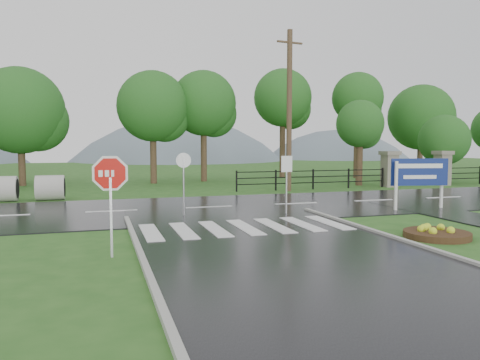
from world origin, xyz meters
name	(u,v)px	position (x,y,z in m)	size (l,w,h in m)	color
ground	(313,269)	(0.00, 0.00, 0.00)	(120.00, 120.00, 0.00)	#29591D
main_road	(209,208)	(0.00, 10.00, 0.00)	(90.00, 8.00, 0.04)	black
crosswalk	(245,227)	(0.00, 5.00, 0.06)	(6.50, 2.80, 0.02)	silver
pillar_west	(389,168)	(13.00, 16.00, 1.18)	(1.00, 1.00, 2.24)	gray
pillar_east	(442,167)	(17.00, 16.00, 1.18)	(1.00, 1.00, 2.24)	gray
fence_west	(313,177)	(7.75, 16.00, 0.72)	(9.58, 0.08, 1.20)	black
hills	(152,258)	(3.49, 65.00, -15.54)	(102.00, 48.00, 48.00)	slate
treeline	(178,181)	(1.00, 24.00, 0.00)	(83.20, 5.20, 10.00)	#1B531A
stop_sign	(110,182)	(-4.22, 2.37, 1.83)	(1.17, 0.11, 2.62)	#939399
estate_billboard	(420,175)	(8.15, 6.95, 1.46)	(2.39, 0.53, 2.12)	silver
flower_bed	(437,233)	(4.93, 2.00, 0.14)	(1.88, 1.88, 0.38)	#332111
reg_sign_small	(287,173)	(2.43, 7.38, 1.59)	(0.49, 0.14, 2.27)	#939399
reg_sign_round	(184,177)	(-1.43, 8.07, 1.50)	(0.55, 0.10, 2.40)	#939399
utility_pole_east	(289,110)	(5.97, 15.50, 4.61)	(1.61, 0.32, 9.07)	#473523
entrance_tree_left	(360,125)	(11.75, 17.50, 3.93)	(3.04, 3.04, 5.51)	#3D2B1C
entrance_tree_right	(444,140)	(18.33, 17.50, 2.94)	(3.45, 3.45, 4.68)	#3D2B1C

